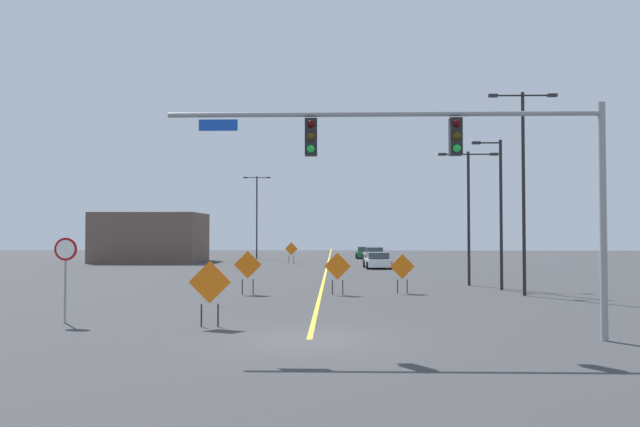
% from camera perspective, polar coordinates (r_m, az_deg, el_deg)
% --- Properties ---
extents(ground, '(169.82, 169.82, 0.00)m').
position_cam_1_polar(ground, '(17.48, -1.00, -11.59)').
color(ground, '#38383A').
extents(road_centre_stripe, '(0.16, 94.34, 0.01)m').
position_cam_1_polar(road_centre_stripe, '(64.45, 0.78, -4.41)').
color(road_centre_stripe, yellow).
rests_on(road_centre_stripe, ground).
extents(traffic_signal_assembly, '(12.24, 0.44, 6.61)m').
position_cam_1_polar(traffic_signal_assembly, '(17.63, 12.17, 5.11)').
color(traffic_signal_assembly, gray).
rests_on(traffic_signal_assembly, ground).
extents(stop_sign, '(0.76, 0.07, 2.81)m').
position_cam_1_polar(stop_sign, '(22.08, -22.50, -4.24)').
color(stop_sign, gray).
rests_on(stop_sign, ground).
extents(street_lamp_mid_right, '(3.24, 0.24, 9.65)m').
position_cam_1_polar(street_lamp_mid_right, '(30.76, 18.31, 3.17)').
color(street_lamp_mid_right, black).
rests_on(street_lamp_mid_right, ground).
extents(street_lamp_near_left, '(1.56, 0.24, 7.81)m').
position_cam_1_polar(street_lamp_near_left, '(33.31, 16.23, 0.56)').
color(street_lamp_near_left, black).
rests_on(street_lamp_near_left, ground).
extents(street_lamp_far_left, '(3.36, 0.24, 7.55)m').
position_cam_1_polar(street_lamp_far_left, '(35.67, 13.59, 0.72)').
color(street_lamp_far_left, black).
rests_on(street_lamp_far_left, ground).
extents(street_lamp_mid_left, '(3.08, 0.24, 9.38)m').
position_cam_1_polar(street_lamp_mid_left, '(70.29, -5.87, 0.24)').
color(street_lamp_mid_left, black).
rests_on(street_lamp_mid_left, ground).
extents(construction_sign_left_lane, '(1.24, 0.28, 2.04)m').
position_cam_1_polar(construction_sign_left_lane, '(59.36, -2.67, -3.39)').
color(construction_sign_left_lane, orange).
rests_on(construction_sign_left_lane, ground).
extents(construction_sign_right_lane, '(1.29, 0.25, 2.01)m').
position_cam_1_polar(construction_sign_right_lane, '(29.67, 1.63, -5.07)').
color(construction_sign_right_lane, orange).
rests_on(construction_sign_right_lane, ground).
extents(construction_sign_right_shoulder, '(1.23, 0.18, 1.93)m').
position_cam_1_polar(construction_sign_right_shoulder, '(30.61, 7.62, -5.06)').
color(construction_sign_right_shoulder, orange).
rests_on(construction_sign_right_shoulder, ground).
extents(construction_sign_median_near, '(1.35, 0.11, 2.08)m').
position_cam_1_polar(construction_sign_median_near, '(19.89, -10.16, -6.54)').
color(construction_sign_median_near, orange).
rests_on(construction_sign_median_near, ground).
extents(construction_sign_left_shoulder, '(1.33, 0.17, 2.09)m').
position_cam_1_polar(construction_sign_left_shoulder, '(30.01, -6.70, -4.92)').
color(construction_sign_left_shoulder, orange).
rests_on(construction_sign_left_shoulder, ground).
extents(car_silver_near, '(2.27, 4.42, 1.40)m').
position_cam_1_polar(car_silver_near, '(66.14, 4.98, -3.75)').
color(car_silver_near, '#B7BABF').
rests_on(car_silver_near, ground).
extents(car_green_far, '(2.13, 3.82, 1.35)m').
position_cam_1_polar(car_green_far, '(70.86, 4.18, -3.65)').
color(car_green_far, '#196B38').
rests_on(car_green_far, ground).
extents(car_white_passing, '(2.23, 3.97, 1.34)m').
position_cam_1_polar(car_white_passing, '(51.43, 5.32, -4.36)').
color(car_white_passing, white).
rests_on(car_white_passing, ground).
extents(roadside_building_west, '(10.28, 7.85, 4.93)m').
position_cam_1_polar(roadside_building_west, '(64.70, -15.37, -2.15)').
color(roadside_building_west, brown).
rests_on(roadside_building_west, ground).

